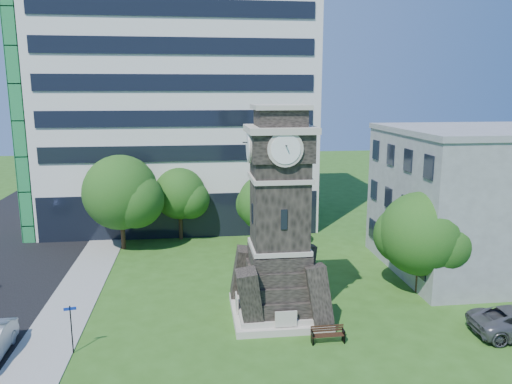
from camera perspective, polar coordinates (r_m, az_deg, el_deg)
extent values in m
plane|color=#2D5518|center=(28.20, -2.99, -15.88)|extent=(160.00, 160.00, 0.00)
cube|color=gray|center=(33.58, -20.41, -11.90)|extent=(3.00, 70.00, 0.06)
cube|color=#B9B0A1|center=(30.21, 2.57, -13.48)|extent=(5.40, 5.40, 0.40)
cube|color=#B9B0A1|center=(30.07, 2.57, -12.88)|extent=(4.80, 4.80, 0.30)
cube|color=black|center=(27.98, 2.69, -0.39)|extent=(3.00, 3.00, 6.40)
cube|color=#B9B0A1|center=(28.75, 2.64, -6.24)|extent=(3.25, 3.25, 0.25)
cube|color=#B9B0A1|center=(27.79, 2.71, 1.63)|extent=(3.25, 3.25, 0.25)
cube|color=black|center=(26.75, 3.22, -3.15)|extent=(0.35, 0.08, 1.10)
cube|color=black|center=(27.53, 2.75, 5.32)|extent=(3.30, 3.30, 1.60)
cube|color=#B9B0A1|center=(27.45, 2.77, 7.19)|extent=(3.70, 3.70, 0.35)
cylinder|color=white|center=(25.80, 3.42, 4.90)|extent=(1.56, 0.06, 1.56)
cylinder|color=white|center=(27.29, -0.93, 5.28)|extent=(0.06, 1.56, 1.56)
cube|color=black|center=(27.41, 2.78, 8.44)|extent=(2.60, 2.60, 0.90)
cube|color=#B9B0A1|center=(27.38, 2.79, 9.70)|extent=(3.00, 3.00, 0.25)
cube|color=silver|center=(51.00, -8.77, 12.58)|extent=(25.00, 15.00, 28.00)
cube|color=black|center=(45.15, -8.55, -2.64)|extent=(24.50, 0.80, 4.00)
cube|color=#999C9F|center=(40.25, 25.70, -1.04)|extent=(15.00, 12.00, 10.00)
cube|color=#999C9F|center=(39.55, 26.36, 6.34)|extent=(15.20, 12.20, 0.40)
cube|color=black|center=(27.19, 6.44, -16.22)|extent=(0.06, 0.44, 0.69)
cube|color=black|center=(27.60, 9.97, -15.88)|extent=(0.06, 0.44, 0.69)
cube|color=#351F12|center=(27.34, 8.23, -15.87)|extent=(1.78, 0.47, 0.04)
cube|color=#351F12|center=(27.40, 8.12, -15.16)|extent=(1.78, 0.04, 0.40)
cylinder|color=black|center=(27.40, -20.33, -14.53)|extent=(0.06, 0.06, 2.53)
cube|color=navy|center=(26.95, -20.50, -12.39)|extent=(0.61, 0.04, 0.15)
cylinder|color=#332114|center=(42.89, -14.97, -4.51)|extent=(0.36, 0.36, 2.79)
sphere|color=#265318|center=(42.09, -15.21, -0.04)|extent=(6.12, 6.12, 6.12)
sphere|color=#265318|center=(41.45, -13.61, -0.90)|extent=(4.59, 4.59, 4.59)
sphere|color=#265318|center=(43.06, -16.46, -0.27)|extent=(4.29, 4.29, 4.29)
cylinder|color=#332114|center=(44.70, -8.61, -3.85)|extent=(0.33, 0.33, 2.40)
sphere|color=#1A5118|center=(44.02, -8.72, -0.17)|extent=(4.51, 4.51, 4.51)
sphere|color=#1A5118|center=(43.65, -7.53, -0.86)|extent=(3.38, 3.38, 3.38)
sphere|color=#1A5118|center=(44.65, -9.70, -0.39)|extent=(3.16, 3.16, 3.16)
cylinder|color=#332114|center=(42.23, 1.25, -4.79)|extent=(0.34, 0.34, 2.19)
sphere|color=#34661E|center=(41.55, 1.27, -1.25)|extent=(4.90, 4.90, 4.90)
sphere|color=#34661E|center=(41.33, 2.71, -1.94)|extent=(3.67, 3.67, 3.67)
sphere|color=#34661E|center=(42.09, -0.01, -1.42)|extent=(3.43, 3.43, 3.43)
cylinder|color=#332114|center=(34.55, 18.08, -9.05)|extent=(0.34, 0.34, 2.32)
sphere|color=#1F5F1C|center=(33.68, 18.38, -4.53)|extent=(5.39, 5.39, 5.39)
sphere|color=#1F5F1C|center=(33.82, 20.38, -5.40)|extent=(4.05, 4.05, 4.05)
sphere|color=#1F5F1C|center=(33.96, 16.42, -4.73)|extent=(3.78, 3.78, 3.78)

